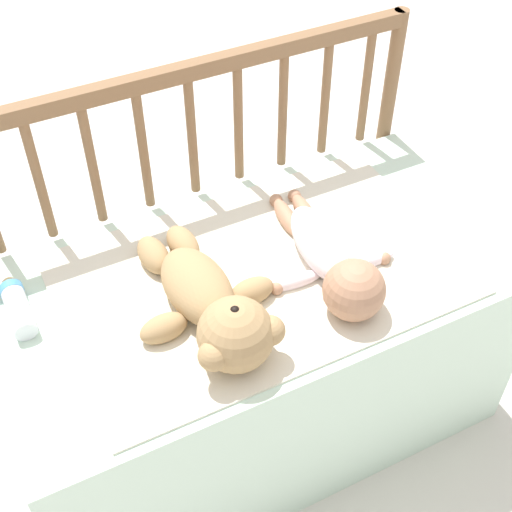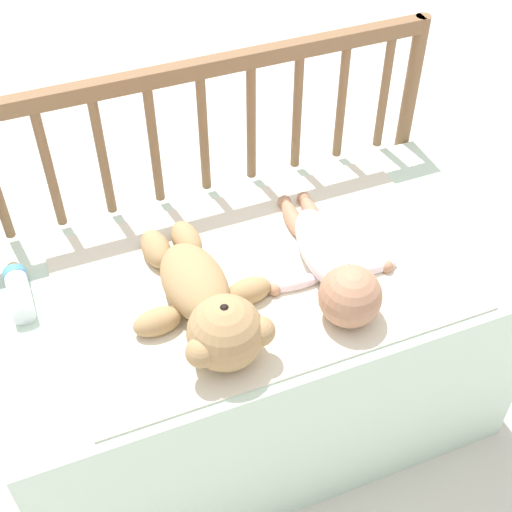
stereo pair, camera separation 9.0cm
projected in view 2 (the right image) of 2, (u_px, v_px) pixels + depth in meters
name	position (u px, v px, depth m)	size (l,w,h in m)	color
ground_plane	(255.00, 411.00, 1.88)	(12.00, 12.00, 0.00)	silver
crib_mattress	(255.00, 350.00, 1.70)	(1.12, 0.59, 0.53)	silver
crib_rail	(205.00, 160.00, 1.66)	(1.12, 0.04, 0.86)	brown
blanket	(260.00, 275.00, 1.50)	(0.83, 0.53, 0.01)	silver
teddy_bear	(207.00, 303.00, 1.38)	(0.29, 0.43, 0.15)	tan
baby	(332.00, 266.00, 1.46)	(0.30, 0.43, 0.13)	white
baby_bottle	(18.00, 290.00, 1.45)	(0.05, 0.16, 0.05)	white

